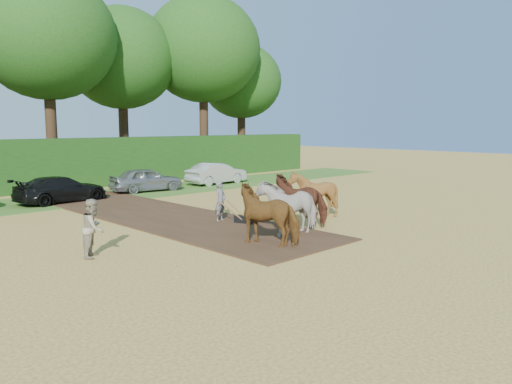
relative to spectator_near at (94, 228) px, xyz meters
The scene contains 6 objects.
ground 4.61m from the spectator_near, 37.60° to the right, with size 120.00×120.00×0.00m, color gold.
earth_strip 6.67m from the spectator_near, 39.80° to the left, with size 4.50×17.00×0.05m, color #472D1C.
grass_verge 11.83m from the spectator_near, 72.30° to the left, with size 50.00×5.00×0.03m, color #38601E.
hedgerow 16.15m from the spectator_near, 77.16° to the left, with size 46.00×1.60×3.00m, color #14380F.
spectator_near is the anchor object (origin of this frame).
plough_team 7.18m from the spectator_near, 11.35° to the right, with size 6.49×5.48×1.95m.
Camera 1 is at (-10.10, -10.60, 3.80)m, focal length 35.00 mm.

